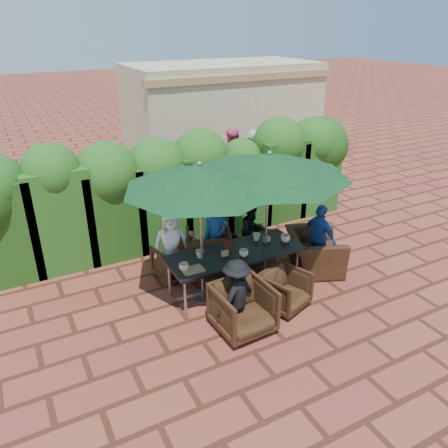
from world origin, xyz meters
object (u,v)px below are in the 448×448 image
chair_end_right (315,246)px  chair_far_right (247,242)px  umbrella_left (200,177)px  umbrella_right (269,165)px  chair_far_left (174,259)px  chair_far_mid (209,248)px  dining_table (235,256)px  chair_near_right (285,288)px  chair_near_left (243,306)px

chair_end_right → chair_far_right: bearing=68.2°
umbrella_left → umbrella_right: size_ratio=0.89×
chair_far_left → umbrella_right: bearing=136.0°
chair_end_right → chair_far_left: bearing=90.4°
chair_far_mid → dining_table: bearing=116.8°
chair_far_left → chair_near_right: (1.25, -1.80, 0.02)m
chair_near_right → chair_far_mid: bearing=88.4°
dining_table → chair_far_left: dining_table is taller
chair_far_right → chair_near_left: 2.25m
umbrella_left → chair_end_right: size_ratio=2.21×
dining_table → umbrella_right: bearing=3.3°
umbrella_left → chair_far_right: bearing=30.4°
umbrella_left → chair_far_left: (-0.16, 0.89, -1.87)m
chair_far_left → chair_far_mid: chair_far_mid is taller
umbrella_left → umbrella_right: (1.27, -0.00, 0.00)m
umbrella_left → chair_near_right: size_ratio=3.43×
umbrella_left → chair_end_right: umbrella_left is taller
umbrella_right → chair_far_left: (-1.43, 0.89, -1.87)m
chair_far_left → chair_far_mid: size_ratio=0.79×
chair_near_left → chair_end_right: size_ratio=0.77×
dining_table → chair_far_mid: bearing=95.2°
chair_far_left → chair_end_right: (2.48, -1.03, 0.14)m
chair_far_mid → chair_near_left: bearing=100.9°
chair_near_right → chair_end_right: size_ratio=0.64×
umbrella_left → chair_near_left: (0.17, -1.10, -1.78)m
chair_far_left → chair_near_left: size_ratio=0.80×
chair_far_left → chair_near_right: bearing=112.7°
dining_table → chair_near_right: dining_table is taller
chair_far_left → chair_far_right: bearing=164.7°
chair_far_mid → chair_near_left: 1.96m
umbrella_right → chair_near_right: bearing=-101.5°
dining_table → umbrella_left: size_ratio=0.97×
chair_far_mid → chair_near_left: chair_far_mid is taller
umbrella_left → chair_far_mid: (0.53, 0.83, -1.78)m
umbrella_right → chair_near_right: (-0.18, -0.90, -1.86)m
umbrella_right → chair_far_right: (0.10, 0.80, -1.85)m
chair_far_right → chair_near_right: 1.73m
umbrella_left → chair_far_left: 2.08m
umbrella_right → chair_near_right: size_ratio=3.85×
chair_far_right → chair_near_right: size_ratio=1.02×
chair_far_mid → chair_near_right: 1.82m
chair_far_right → umbrella_right: bearing=72.7°
umbrella_left → umbrella_right: bearing=-0.0°
chair_near_left → chair_near_right: bearing=9.7°
umbrella_right → chair_far_left: 2.52m
umbrella_left → chair_end_right: bearing=-3.3°
umbrella_left → chair_far_mid: 2.03m
chair_far_left → chair_far_mid: bearing=162.4°
chair_far_right → chair_end_right: bearing=125.0°
chair_far_left → umbrella_left: bearing=87.9°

